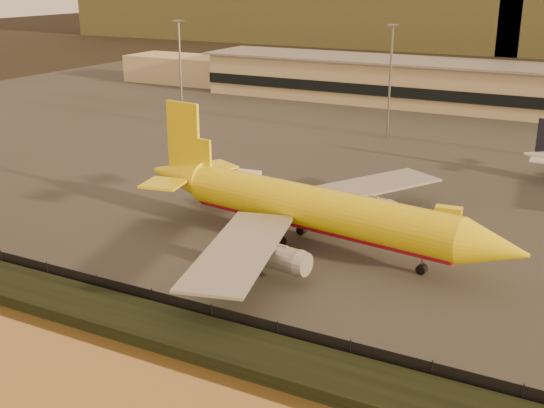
{
  "coord_description": "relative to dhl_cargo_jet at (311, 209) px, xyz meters",
  "views": [
    {
      "loc": [
        38.47,
        -67.92,
        36.12
      ],
      "look_at": [
        -3.9,
        12.0,
        5.48
      ],
      "focal_mm": 45.0,
      "sensor_mm": 36.0,
      "label": 1
    }
  ],
  "objects": [
    {
      "name": "embankment",
      "position": [
        -1.86,
        -29.55,
        -4.77
      ],
      "size": [
        320.0,
        7.0,
        1.4
      ],
      "primitive_type": "cube",
      "color": "black",
      "rests_on": "ground"
    },
    {
      "name": "apron_light_masts",
      "position": [
        13.14,
        62.45,
        10.23
      ],
      "size": [
        152.2,
        12.2,
        25.4
      ],
      "color": "slate",
      "rests_on": "tarmac"
    },
    {
      "name": "gse_vehicle_yellow",
      "position": [
        14.25,
        20.03,
        -4.36
      ],
      "size": [
        4.18,
        2.16,
        1.82
      ],
      "primitive_type": "cube",
      "rotation": [
        0.0,
        0.0,
        0.09
      ],
      "color": "yellow",
      "rests_on": "tarmac"
    },
    {
      "name": "terminal_building",
      "position": [
        -16.38,
        113.0,
        0.78
      ],
      "size": [
        202.0,
        25.0,
        12.6
      ],
      "color": "tan",
      "rests_on": "tarmac"
    },
    {
      "name": "dhl_cargo_jet",
      "position": [
        0.0,
        0.0,
        0.0
      ],
      "size": [
        59.08,
        57.38,
        17.65
      ],
      "rotation": [
        0.0,
        0.0,
        -0.13
      ],
      "color": "yellow",
      "rests_on": "tarmac"
    },
    {
      "name": "perimeter_fence",
      "position": [
        -1.86,
        -25.55,
        -4.17
      ],
      "size": [
        300.0,
        0.05,
        2.2
      ],
      "primitive_type": "cube",
      "color": "black",
      "rests_on": "tarmac"
    },
    {
      "name": "gse_vehicle_white",
      "position": [
        -22.85,
        22.41,
        -4.26
      ],
      "size": [
        4.68,
        2.5,
        2.02
      ],
      "primitive_type": "cube",
      "rotation": [
        0.0,
        0.0,
        0.11
      ],
      "color": "silver",
      "rests_on": "tarmac"
    },
    {
      "name": "tarmac",
      "position": [
        -1.86,
        82.45,
        -5.37
      ],
      "size": [
        320.0,
        220.0,
        0.2
      ],
      "primitive_type": "cube",
      "color": "#2D2D2D",
      "rests_on": "ground"
    },
    {
      "name": "ground",
      "position": [
        -1.86,
        -12.55,
        -5.47
      ],
      "size": [
        900.0,
        900.0,
        0.0
      ],
      "primitive_type": "plane",
      "color": "black",
      "rests_on": "ground"
    }
  ]
}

